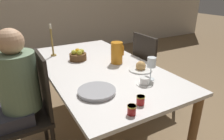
{
  "coord_description": "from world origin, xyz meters",
  "views": [
    {
      "loc": [
        -0.78,
        -1.65,
        1.43
      ],
      "look_at": [
        0.0,
        -0.27,
        0.77
      ],
      "focal_mm": 32.0,
      "sensor_mm": 36.0,
      "label": 1
    }
  ],
  "objects_px": {
    "bread_plate": "(141,67)",
    "serving_tray": "(97,91)",
    "red_pitcher": "(117,53)",
    "candlestick_tall": "(52,44)",
    "person_seated": "(15,91)",
    "teacup_near_person": "(145,82)",
    "chair_opposite": "(151,73)",
    "jam_jar_amber": "(132,109)",
    "jam_jar_red": "(141,100)",
    "fruit_bowl": "(78,56)",
    "wine_glass_water": "(151,63)",
    "chair_person_side": "(32,109)"
  },
  "relations": [
    {
      "from": "bread_plate",
      "to": "serving_tray",
      "type": "bearing_deg",
      "value": -160.04
    },
    {
      "from": "red_pitcher",
      "to": "bread_plate",
      "type": "xyz_separation_m",
      "value": [
        0.09,
        -0.27,
        -0.08
      ]
    },
    {
      "from": "serving_tray",
      "to": "candlestick_tall",
      "type": "relative_size",
      "value": 0.78
    },
    {
      "from": "person_seated",
      "to": "bread_plate",
      "type": "distance_m",
      "value": 1.07
    },
    {
      "from": "person_seated",
      "to": "candlestick_tall",
      "type": "distance_m",
      "value": 0.79
    },
    {
      "from": "teacup_near_person",
      "to": "chair_opposite",
      "type": "bearing_deg",
      "value": 45.71
    },
    {
      "from": "jam_jar_amber",
      "to": "jam_jar_red",
      "type": "height_order",
      "value": "same"
    },
    {
      "from": "chair_opposite",
      "to": "serving_tray",
      "type": "xyz_separation_m",
      "value": [
        -0.92,
        -0.49,
        0.24
      ]
    },
    {
      "from": "jam_jar_amber",
      "to": "fruit_bowl",
      "type": "bearing_deg",
      "value": 86.38
    },
    {
      "from": "wine_glass_water",
      "to": "jam_jar_red",
      "type": "bearing_deg",
      "value": -138.53
    },
    {
      "from": "teacup_near_person",
      "to": "jam_jar_red",
      "type": "height_order",
      "value": "teacup_near_person"
    },
    {
      "from": "bread_plate",
      "to": "candlestick_tall",
      "type": "distance_m",
      "value": 1.02
    },
    {
      "from": "chair_opposite",
      "to": "jam_jar_red",
      "type": "bearing_deg",
      "value": -44.04
    },
    {
      "from": "jam_jar_amber",
      "to": "red_pitcher",
      "type": "bearing_deg",
      "value": 65.09
    },
    {
      "from": "red_pitcher",
      "to": "jam_jar_amber",
      "type": "xyz_separation_m",
      "value": [
        -0.37,
        -0.81,
        -0.08
      ]
    },
    {
      "from": "serving_tray",
      "to": "chair_person_side",
      "type": "bearing_deg",
      "value": 137.5
    },
    {
      "from": "candlestick_tall",
      "to": "bread_plate",
      "type": "bearing_deg",
      "value": -54.29
    },
    {
      "from": "chair_person_side",
      "to": "fruit_bowl",
      "type": "xyz_separation_m",
      "value": [
        0.56,
        0.37,
        0.27
      ]
    },
    {
      "from": "red_pitcher",
      "to": "teacup_near_person",
      "type": "distance_m",
      "value": 0.54
    },
    {
      "from": "red_pitcher",
      "to": "serving_tray",
      "type": "bearing_deg",
      "value": -133.47
    },
    {
      "from": "person_seated",
      "to": "wine_glass_water",
      "type": "distance_m",
      "value": 1.09
    },
    {
      "from": "red_pitcher",
      "to": "fruit_bowl",
      "type": "height_order",
      "value": "red_pitcher"
    },
    {
      "from": "person_seated",
      "to": "jam_jar_amber",
      "type": "height_order",
      "value": "person_seated"
    },
    {
      "from": "teacup_near_person",
      "to": "jam_jar_red",
      "type": "xyz_separation_m",
      "value": [
        -0.2,
        -0.21,
        0.01
      ]
    },
    {
      "from": "wine_glass_water",
      "to": "serving_tray",
      "type": "bearing_deg",
      "value": 179.65
    },
    {
      "from": "person_seated",
      "to": "chair_person_side",
      "type": "bearing_deg",
      "value": -100.07
    },
    {
      "from": "bread_plate",
      "to": "jam_jar_red",
      "type": "xyz_separation_m",
      "value": [
        -0.35,
        -0.47,
        0.01
      ]
    },
    {
      "from": "teacup_near_person",
      "to": "fruit_bowl",
      "type": "distance_m",
      "value": 0.85
    },
    {
      "from": "chair_person_side",
      "to": "red_pitcher",
      "type": "height_order",
      "value": "chair_person_side"
    },
    {
      "from": "wine_glass_water",
      "to": "bread_plate",
      "type": "height_order",
      "value": "wine_glass_water"
    },
    {
      "from": "candlestick_tall",
      "to": "person_seated",
      "type": "bearing_deg",
      "value": -126.56
    },
    {
      "from": "person_seated",
      "to": "chair_opposite",
      "type": "bearing_deg",
      "value": -86.39
    },
    {
      "from": "red_pitcher",
      "to": "chair_opposite",
      "type": "bearing_deg",
      "value": 2.3
    },
    {
      "from": "red_pitcher",
      "to": "bread_plate",
      "type": "bearing_deg",
      "value": -71.04
    },
    {
      "from": "chair_opposite",
      "to": "person_seated",
      "type": "height_order",
      "value": "person_seated"
    },
    {
      "from": "jam_jar_amber",
      "to": "candlestick_tall",
      "type": "xyz_separation_m",
      "value": [
        -0.12,
        1.35,
        0.11
      ]
    },
    {
      "from": "fruit_bowl",
      "to": "candlestick_tall",
      "type": "bearing_deg",
      "value": 125.43
    },
    {
      "from": "jam_jar_red",
      "to": "red_pitcher",
      "type": "bearing_deg",
      "value": 70.66
    },
    {
      "from": "serving_tray",
      "to": "candlestick_tall",
      "type": "bearing_deg",
      "value": 92.89
    },
    {
      "from": "red_pitcher",
      "to": "jam_jar_amber",
      "type": "distance_m",
      "value": 0.89
    },
    {
      "from": "chair_person_side",
      "to": "fruit_bowl",
      "type": "relative_size",
      "value": 5.42
    },
    {
      "from": "jam_jar_amber",
      "to": "fruit_bowl",
      "type": "height_order",
      "value": "fruit_bowl"
    },
    {
      "from": "chair_person_side",
      "to": "wine_glass_water",
      "type": "relative_size",
      "value": 5.02
    },
    {
      "from": "red_pitcher",
      "to": "fruit_bowl",
      "type": "bearing_deg",
      "value": 137.6
    },
    {
      "from": "chair_opposite",
      "to": "bread_plate",
      "type": "xyz_separation_m",
      "value": [
        -0.38,
        -0.29,
        0.25
      ]
    },
    {
      "from": "red_pitcher",
      "to": "jam_jar_red",
      "type": "relative_size",
      "value": 3.61
    },
    {
      "from": "jam_jar_red",
      "to": "candlestick_tall",
      "type": "xyz_separation_m",
      "value": [
        -0.24,
        1.29,
        0.11
      ]
    },
    {
      "from": "chair_person_side",
      "to": "jam_jar_red",
      "type": "xyz_separation_m",
      "value": [
        0.6,
        -0.65,
        0.26
      ]
    },
    {
      "from": "wine_glass_water",
      "to": "serving_tray",
      "type": "height_order",
      "value": "wine_glass_water"
    },
    {
      "from": "person_seated",
      "to": "serving_tray",
      "type": "relative_size",
      "value": 4.24
    }
  ]
}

